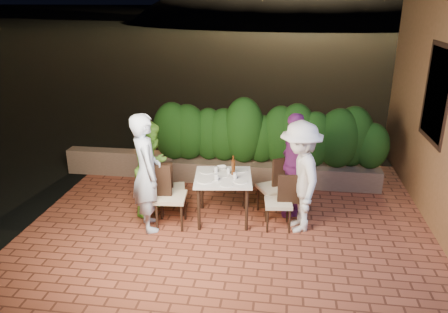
% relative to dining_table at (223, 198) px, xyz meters
% --- Properties ---
extents(ground, '(400.00, 400.00, 0.00)m').
position_rel_dining_table_xyz_m(ground, '(0.47, -0.68, -0.40)').
color(ground, black).
rests_on(ground, ground).
extents(terrace_floor, '(7.00, 6.00, 0.15)m').
position_rel_dining_table_xyz_m(terrace_floor, '(0.47, -0.18, -0.45)').
color(terrace_floor, brown).
rests_on(terrace_floor, ground).
extents(window_pane, '(0.08, 1.00, 1.40)m').
position_rel_dining_table_xyz_m(window_pane, '(3.29, 0.82, 1.62)').
color(window_pane, black).
rests_on(window_pane, building_wall).
extents(window_frame, '(0.06, 1.15, 1.55)m').
position_rel_dining_table_xyz_m(window_frame, '(3.28, 0.82, 1.62)').
color(window_frame, black).
rests_on(window_frame, building_wall).
extents(planter, '(4.20, 0.55, 0.40)m').
position_rel_dining_table_xyz_m(planter, '(0.67, 1.62, -0.17)').
color(planter, brown).
rests_on(planter, ground).
extents(hedge, '(4.00, 0.70, 1.10)m').
position_rel_dining_table_xyz_m(hedge, '(0.67, 1.62, 0.57)').
color(hedge, '#13360E').
rests_on(hedge, planter).
extents(parapet, '(2.20, 0.30, 0.50)m').
position_rel_dining_table_xyz_m(parapet, '(-2.33, 1.62, -0.12)').
color(parapet, brown).
rests_on(parapet, ground).
extents(hill, '(52.00, 40.00, 22.00)m').
position_rel_dining_table_xyz_m(hill, '(2.47, 59.32, -4.38)').
color(hill, black).
rests_on(hill, ground).
extents(dining_table, '(1.00, 1.00, 0.75)m').
position_rel_dining_table_xyz_m(dining_table, '(0.00, 0.00, 0.00)').
color(dining_table, white).
rests_on(dining_table, ground).
extents(plate_nw, '(0.24, 0.24, 0.01)m').
position_rel_dining_table_xyz_m(plate_nw, '(-0.26, -0.23, 0.38)').
color(plate_nw, white).
rests_on(plate_nw, dining_table).
extents(plate_sw, '(0.22, 0.22, 0.01)m').
position_rel_dining_table_xyz_m(plate_sw, '(-0.29, 0.15, 0.38)').
color(plate_sw, white).
rests_on(plate_sw, dining_table).
extents(plate_ne, '(0.21, 0.21, 0.01)m').
position_rel_dining_table_xyz_m(plate_ne, '(0.30, -0.18, 0.38)').
color(plate_ne, white).
rests_on(plate_ne, dining_table).
extents(plate_se, '(0.22, 0.22, 0.01)m').
position_rel_dining_table_xyz_m(plate_se, '(0.25, 0.29, 0.38)').
color(plate_se, white).
rests_on(plate_se, dining_table).
extents(plate_centre, '(0.21, 0.21, 0.01)m').
position_rel_dining_table_xyz_m(plate_centre, '(-0.01, 0.03, 0.38)').
color(plate_centre, white).
rests_on(plate_centre, dining_table).
extents(plate_front, '(0.20, 0.20, 0.01)m').
position_rel_dining_table_xyz_m(plate_front, '(0.10, -0.32, 0.38)').
color(plate_front, white).
rests_on(plate_front, dining_table).
extents(glass_nw, '(0.06, 0.06, 0.11)m').
position_rel_dining_table_xyz_m(glass_nw, '(-0.08, -0.18, 0.43)').
color(glass_nw, silver).
rests_on(glass_nw, dining_table).
extents(glass_sw, '(0.06, 0.06, 0.10)m').
position_rel_dining_table_xyz_m(glass_sw, '(-0.14, 0.15, 0.42)').
color(glass_sw, silver).
rests_on(glass_sw, dining_table).
extents(glass_ne, '(0.06, 0.06, 0.10)m').
position_rel_dining_table_xyz_m(glass_ne, '(0.20, -0.08, 0.43)').
color(glass_ne, silver).
rests_on(glass_ne, dining_table).
extents(glass_se, '(0.06, 0.06, 0.10)m').
position_rel_dining_table_xyz_m(glass_se, '(0.07, 0.13, 0.42)').
color(glass_se, silver).
rests_on(glass_se, dining_table).
extents(beer_bottle, '(0.06, 0.06, 0.32)m').
position_rel_dining_table_xyz_m(beer_bottle, '(0.15, 0.10, 0.53)').
color(beer_bottle, '#43200B').
rests_on(beer_bottle, dining_table).
extents(bowl, '(0.20, 0.20, 0.04)m').
position_rel_dining_table_xyz_m(bowl, '(-0.07, 0.33, 0.39)').
color(bowl, white).
rests_on(bowl, dining_table).
extents(chair_left_front, '(0.51, 0.51, 1.02)m').
position_rel_dining_table_xyz_m(chair_left_front, '(-0.78, -0.32, 0.13)').
color(chair_left_front, black).
rests_on(chair_left_front, ground).
extents(chair_left_back, '(0.50, 0.50, 0.89)m').
position_rel_dining_table_xyz_m(chair_left_back, '(-0.88, 0.13, 0.07)').
color(chair_left_back, black).
rests_on(chair_left_back, ground).
extents(chair_right_front, '(0.45, 0.45, 0.89)m').
position_rel_dining_table_xyz_m(chair_right_front, '(0.89, -0.16, 0.07)').
color(chair_right_front, black).
rests_on(chair_right_front, ground).
extents(chair_right_back, '(0.61, 0.61, 0.96)m').
position_rel_dining_table_xyz_m(chair_right_back, '(0.79, 0.32, 0.10)').
color(chair_right_back, black).
rests_on(chair_right_back, ground).
extents(diner_blue, '(0.71, 0.80, 1.85)m').
position_rel_dining_table_xyz_m(diner_blue, '(-1.11, -0.43, 0.55)').
color(diner_blue, '#C5DBFD').
rests_on(diner_blue, ground).
extents(diner_green, '(0.76, 0.88, 1.57)m').
position_rel_dining_table_xyz_m(diner_green, '(-1.18, 0.10, 0.41)').
color(diner_green, '#7AD041').
rests_on(diner_green, ground).
extents(diner_white, '(0.90, 1.25, 1.74)m').
position_rel_dining_table_xyz_m(diner_white, '(1.19, -0.14, 0.49)').
color(diner_white, white).
rests_on(diner_white, ground).
extents(diner_purple, '(0.68, 1.09, 1.73)m').
position_rel_dining_table_xyz_m(diner_purple, '(1.11, 0.39, 0.49)').
color(diner_purple, '#7A297D').
rests_on(diner_purple, ground).
extents(parapet_lamp, '(0.10, 0.10, 0.14)m').
position_rel_dining_table_xyz_m(parapet_lamp, '(-1.79, 1.62, 0.20)').
color(parapet_lamp, orange).
rests_on(parapet_lamp, parapet).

